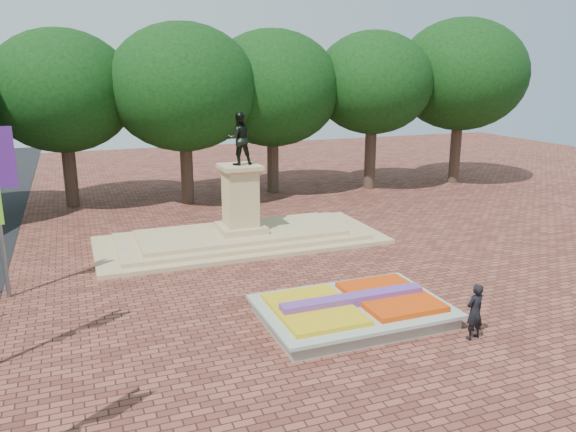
# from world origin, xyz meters

# --- Properties ---
(ground) EXTENTS (90.00, 90.00, 0.00)m
(ground) POSITION_xyz_m (0.00, 0.00, 0.00)
(ground) COLOR brown
(ground) RESTS_ON ground
(flower_bed) EXTENTS (6.30, 4.30, 0.91)m
(flower_bed) POSITION_xyz_m (1.03, -2.00, 0.38)
(flower_bed) COLOR gray
(flower_bed) RESTS_ON ground
(monument) EXTENTS (14.00, 6.00, 6.40)m
(monument) POSITION_xyz_m (0.00, 8.00, 0.88)
(monument) COLOR tan
(monument) RESTS_ON ground
(tree_row_back) EXTENTS (44.80, 8.80, 10.43)m
(tree_row_back) POSITION_xyz_m (2.33, 18.00, 6.67)
(tree_row_back) COLOR #34241C
(tree_row_back) RESTS_ON ground
(pedestrian) EXTENTS (0.74, 0.54, 1.85)m
(pedestrian) POSITION_xyz_m (3.95, -4.62, 0.93)
(pedestrian) COLOR black
(pedestrian) RESTS_ON ground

